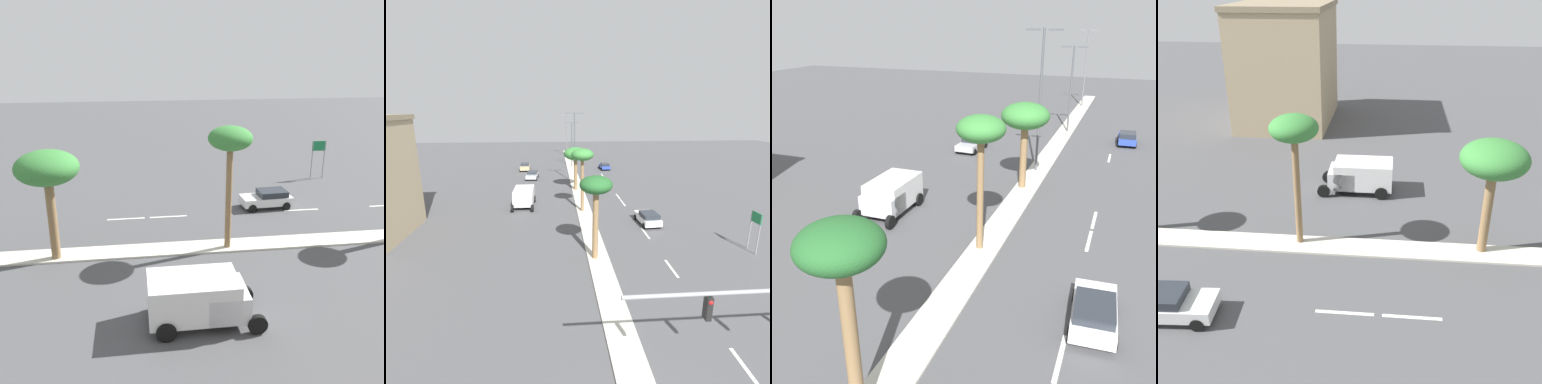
% 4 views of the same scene
% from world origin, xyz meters
% --- Properties ---
extents(ground_plane, '(160.00, 160.00, 0.00)m').
position_xyz_m(ground_plane, '(0.00, 33.35, 0.00)').
color(ground_plane, '#4C4C4F').
extents(lane_stripe_mid, '(0.20, 2.80, 0.01)m').
position_xyz_m(lane_stripe_mid, '(5.59, 20.95, 0.01)').
color(lane_stripe_mid, silver).
rests_on(lane_stripe_mid, ground).
extents(lane_stripe_trailing, '(0.20, 2.80, 0.01)m').
position_xyz_m(lane_stripe_trailing, '(5.59, 31.47, 0.01)').
color(lane_stripe_trailing, silver).
rests_on(lane_stripe_trailing, ground).
extents(lane_stripe_inboard, '(0.20, 2.80, 0.01)m').
position_xyz_m(lane_stripe_inboard, '(5.59, 34.64, 0.01)').
color(lane_stripe_inboard, silver).
rests_on(lane_stripe_inboard, ground).
extents(directional_road_sign, '(0.10, 1.34, 3.67)m').
position_xyz_m(directional_road_sign, '(13.84, 16.20, 2.62)').
color(directional_road_sign, gray).
rests_on(directional_road_sign, ground).
extents(palm_tree_inboard, '(2.66, 2.66, 7.73)m').
position_xyz_m(palm_tree_inboard, '(-0.26, 28.18, 6.79)').
color(palm_tree_inboard, olive).
rests_on(palm_tree_inboard, median_curb).
extents(palm_tree_left, '(3.63, 3.63, 6.62)m').
position_xyz_m(palm_tree_left, '(-0.34, 38.73, 5.58)').
color(palm_tree_left, olive).
rests_on(palm_tree_left, median_curb).
extents(sedan_white_far, '(2.20, 4.08, 1.42)m').
position_xyz_m(sedan_white_far, '(6.58, 23.45, 0.76)').
color(sedan_white_far, silver).
rests_on(sedan_white_far, ground).
extents(box_truck, '(2.73, 5.26, 2.31)m').
position_xyz_m(box_truck, '(-7.64, 31.04, 1.28)').
color(box_truck, silver).
rests_on(box_truck, ground).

